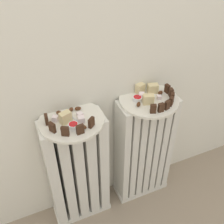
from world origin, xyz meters
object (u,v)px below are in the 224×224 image
plate_left (71,120)px  fork (70,116)px  jam_bowl_left (73,126)px  plate_right (149,100)px  jam_bowl_right (137,98)px  radiator_left (78,172)px  radiator_right (143,150)px

plate_left → fork: (-0.00, 0.02, 0.01)m
plate_left → jam_bowl_left: size_ratio=6.61×
plate_right → jam_bowl_left: jam_bowl_left is taller
jam_bowl_right → fork: 0.31m
radiator_left → jam_bowl_left: 0.35m
radiator_right → fork: size_ratio=6.45×
plate_left → jam_bowl_right: size_ratio=6.35×
radiator_right → fork: fork is taller
radiator_left → radiator_right: size_ratio=1.00×
plate_left → plate_right: same height
jam_bowl_right → fork: size_ratio=0.43×
radiator_left → radiator_right: 0.36m
radiator_left → plate_left: size_ratio=2.36×
fork → radiator_left: bearing=-88.8°
plate_left → jam_bowl_right: 0.31m
radiator_right → plate_left: plate_left is taller
plate_right → jam_bowl_left: (-0.37, -0.06, 0.02)m
radiator_left → plate_left: bearing=135.0°
plate_left → fork: bearing=91.2°
radiator_left → plate_right: bearing=0.0°
jam_bowl_left → radiator_left: bearing=82.8°
radiator_left → jam_bowl_right: 0.46m
plate_left → jam_bowl_right: (0.31, 0.01, 0.02)m
jam_bowl_left → fork: bearing=85.1°
radiator_right → fork: 0.50m
radiator_left → fork: 0.34m
radiator_right → plate_right: 0.33m
plate_left → jam_bowl_right: bearing=1.8°
fork → plate_right: bearing=-3.5°
plate_left → jam_bowl_left: (-0.01, -0.06, 0.02)m
plate_right → jam_bowl_right: bearing=170.1°
radiator_right → plate_left: size_ratio=2.36×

